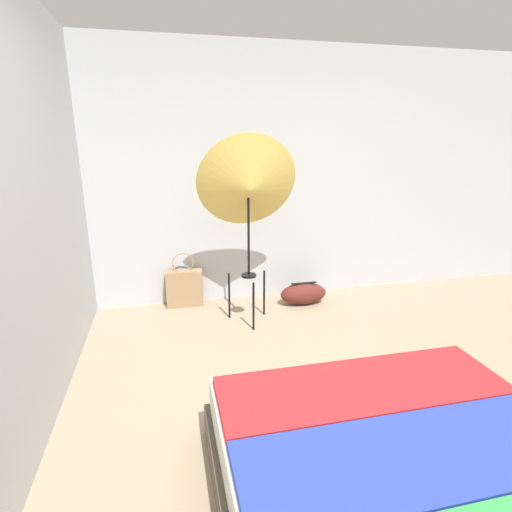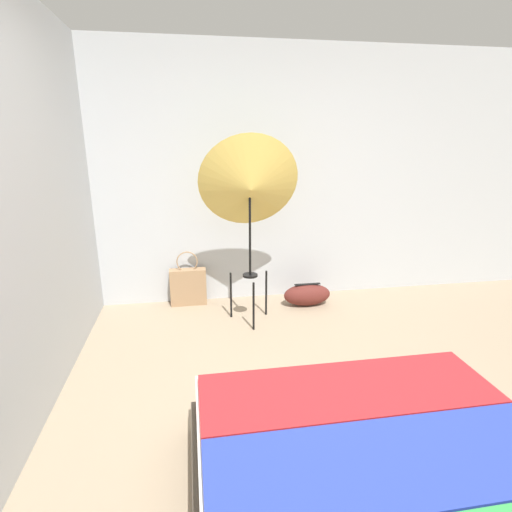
{
  "view_description": "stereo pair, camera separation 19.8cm",
  "coord_description": "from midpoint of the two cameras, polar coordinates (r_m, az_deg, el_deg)",
  "views": [
    {
      "loc": [
        -0.85,
        -1.75,
        1.7
      ],
      "look_at": [
        -0.11,
        1.49,
        0.71
      ],
      "focal_mm": 28.0,
      "sensor_mm": 36.0,
      "label": 1
    },
    {
      "loc": [
        -0.66,
        -1.79,
        1.7
      ],
      "look_at": [
        -0.11,
        1.49,
        0.71
      ],
      "focal_mm": 28.0,
      "sensor_mm": 36.0,
      "label": 2
    }
  ],
  "objects": [
    {
      "name": "duffel_bag",
      "position": [
        4.26,
        5.45,
        -5.38
      ],
      "size": [
        0.5,
        0.23,
        0.24
      ],
      "color": "#5B231E",
      "rests_on": "ground_plane"
    },
    {
      "name": "ground_plane",
      "position": [
        2.57,
        8.52,
        -25.15
      ],
      "size": [
        14.0,
        14.0,
        0.0
      ],
      "primitive_type": "plane",
      "color": "gray"
    },
    {
      "name": "tote_bag",
      "position": [
        4.25,
        -11.53,
        -4.46
      ],
      "size": [
        0.37,
        0.12,
        0.58
      ],
      "color": "#9E7A56",
      "rests_on": "ground_plane"
    },
    {
      "name": "photo_umbrella",
      "position": [
        3.56,
        -2.73,
        9.85
      ],
      "size": [
        0.91,
        0.5,
        1.74
      ],
      "color": "black",
      "rests_on": "ground_plane"
    },
    {
      "name": "wall_back",
      "position": [
        4.19,
        -2.42,
        11.06
      ],
      "size": [
        8.0,
        0.05,
        2.6
      ],
      "color": "#B7BCC1",
      "rests_on": "ground_plane"
    },
    {
      "name": "wall_side_left",
      "position": [
        2.93,
        -30.33,
        6.44
      ],
      "size": [
        0.05,
        8.0,
        2.6
      ],
      "color": "#B7BCC1",
      "rests_on": "ground_plane"
    }
  ]
}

